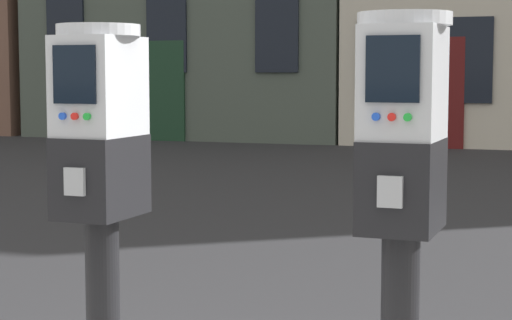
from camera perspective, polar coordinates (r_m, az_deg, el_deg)
parking_meter_near_kerb at (r=2.39m, az=-9.78°, el=-2.08°), size 0.22×0.25×1.41m
parking_meter_twin_adjacent at (r=2.12m, az=9.19°, el=-2.79°), size 0.22×0.25×1.42m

